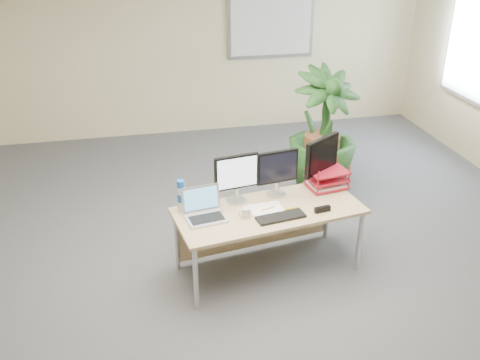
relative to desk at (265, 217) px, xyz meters
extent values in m
plane|color=#444449|center=(-0.18, -0.36, -0.51)|extent=(8.00, 8.00, 0.00)
cube|color=beige|center=(-0.18, 3.64, 0.84)|extent=(7.00, 0.04, 2.70)
cube|color=#A3A3A8|center=(1.02, 3.61, 1.04)|extent=(1.30, 0.03, 0.95)
cube|color=white|center=(1.02, 3.59, 1.04)|extent=(1.20, 0.01, 0.85)
cube|color=#A3A3A8|center=(3.29, 1.94, 1.04)|extent=(0.03, 1.30, 1.55)
cube|color=white|center=(3.27, 1.94, 1.04)|extent=(0.01, 1.20, 1.45)
cube|color=tan|center=(0.01, -0.09, 0.12)|extent=(1.76, 0.95, 0.03)
cube|color=tan|center=(-0.04, 0.23, -0.20)|extent=(1.56, 0.26, 0.49)
cylinder|color=silver|center=(-0.72, -0.51, -0.20)|extent=(0.04, 0.04, 0.61)
cylinder|color=silver|center=(0.84, -0.27, -0.20)|extent=(0.04, 0.04, 0.61)
cylinder|color=silver|center=(-0.81, 0.09, -0.20)|extent=(0.04, 0.04, 0.61)
cylinder|color=silver|center=(0.74, 0.33, -0.20)|extent=(0.04, 0.04, 0.61)
imported|color=#133312|center=(0.97, 1.17, 0.24)|extent=(1.07, 1.07, 1.50)
cylinder|color=silver|center=(-0.24, 0.12, 0.14)|extent=(0.19, 0.19, 0.02)
cylinder|color=silver|center=(-0.24, 0.12, 0.21)|extent=(0.04, 0.04, 0.11)
cube|color=black|center=(-0.24, 0.12, 0.43)|extent=(0.41, 0.10, 0.32)
cube|color=white|center=(-0.23, 0.10, 0.43)|extent=(0.37, 0.06, 0.28)
cylinder|color=silver|center=(0.15, 0.16, 0.14)|extent=(0.18, 0.18, 0.02)
cylinder|color=silver|center=(0.15, 0.16, 0.20)|extent=(0.04, 0.04, 0.11)
cube|color=black|center=(0.15, 0.16, 0.42)|extent=(0.40, 0.10, 0.31)
cube|color=black|center=(0.16, 0.14, 0.42)|extent=(0.36, 0.06, 0.27)
cylinder|color=silver|center=(0.61, 0.24, 0.14)|extent=(0.21, 0.21, 0.02)
cylinder|color=silver|center=(0.61, 0.24, 0.21)|extent=(0.04, 0.04, 0.12)
cube|color=black|center=(0.61, 0.24, 0.46)|extent=(0.40, 0.28, 0.35)
cube|color=black|center=(0.62, 0.22, 0.46)|extent=(0.35, 0.23, 0.31)
cube|color=silver|center=(-0.56, -0.14, 0.14)|extent=(0.37, 0.29, 0.02)
cube|color=black|center=(-0.56, -0.15, 0.15)|extent=(0.31, 0.20, 0.00)
cube|color=silver|center=(-0.58, 0.00, 0.26)|extent=(0.35, 0.11, 0.23)
cube|color=#59A7E7|center=(-0.58, 0.00, 0.26)|extent=(0.30, 0.09, 0.18)
cube|color=black|center=(0.07, -0.26, 0.14)|extent=(0.45, 0.21, 0.02)
cylinder|color=beige|center=(-0.22, -0.17, 0.18)|extent=(0.08, 0.08, 0.09)
torus|color=beige|center=(-0.26, -0.17, 0.18)|extent=(0.06, 0.02, 0.06)
cube|color=white|center=(-0.01, -0.08, 0.14)|extent=(0.30, 0.23, 0.01)
cylinder|color=orange|center=(0.00, -0.10, 0.15)|extent=(0.14, 0.06, 0.01)
cylinder|color=yellow|center=(0.21, -0.13, 0.14)|extent=(0.13, 0.03, 0.02)
cylinder|color=white|center=(-0.75, 0.07, 0.25)|extent=(0.07, 0.07, 0.23)
cylinder|color=blue|center=(-0.75, 0.07, 0.39)|extent=(0.07, 0.07, 0.06)
cylinder|color=blue|center=(-0.75, 0.07, 0.26)|extent=(0.07, 0.07, 0.07)
cube|color=#A71427|center=(0.67, 0.21, 0.15)|extent=(0.40, 0.33, 0.02)
cube|color=#A71427|center=(0.67, 0.21, 0.23)|extent=(0.40, 0.33, 0.02)
cube|color=#A71427|center=(0.67, 0.21, 0.30)|extent=(0.40, 0.33, 0.02)
cube|color=white|center=(0.67, 0.21, 0.16)|extent=(0.36, 0.29, 0.02)
cube|color=black|center=(0.46, -0.23, 0.16)|extent=(0.15, 0.06, 0.05)
camera|label=1|loc=(-1.13, -4.08, 2.49)|focal=40.00mm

